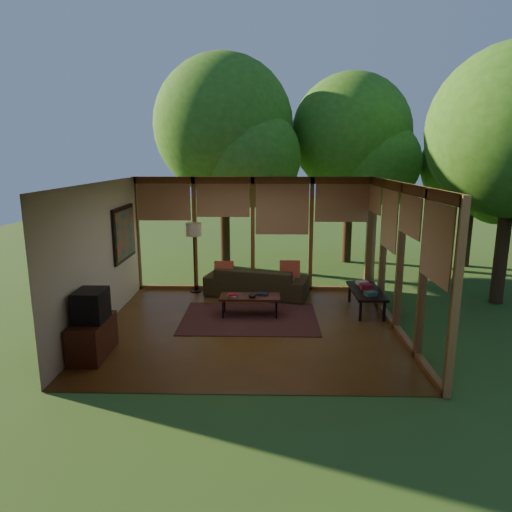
{
  "coord_description": "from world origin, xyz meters",
  "views": [
    {
      "loc": [
        0.33,
        -8.13,
        3.16
      ],
      "look_at": [
        0.12,
        0.7,
        1.22
      ],
      "focal_mm": 32.0,
      "sensor_mm": 36.0,
      "label": 1
    }
  ],
  "objects_px": {
    "sofa": "(257,281)",
    "floor_lamp": "(194,234)",
    "media_cabinet": "(92,338)",
    "television": "(91,305)",
    "side_console": "(366,292)",
    "coffee_table": "(250,297)"
  },
  "relations": [
    {
      "from": "floor_lamp",
      "to": "side_console",
      "type": "distance_m",
      "value": 4.1
    },
    {
      "from": "television",
      "to": "side_console",
      "type": "relative_size",
      "value": 0.39
    },
    {
      "from": "floor_lamp",
      "to": "coffee_table",
      "type": "bearing_deg",
      "value": -50.56
    },
    {
      "from": "sofa",
      "to": "floor_lamp",
      "type": "height_order",
      "value": "floor_lamp"
    },
    {
      "from": "sofa",
      "to": "coffee_table",
      "type": "bearing_deg",
      "value": 99.42
    },
    {
      "from": "sofa",
      "to": "media_cabinet",
      "type": "bearing_deg",
      "value": 65.97
    },
    {
      "from": "floor_lamp",
      "to": "side_console",
      "type": "xyz_separation_m",
      "value": [
        3.77,
        -1.29,
        -1.0
      ]
    },
    {
      "from": "coffee_table",
      "to": "floor_lamp",
      "type": "bearing_deg",
      "value": 129.44
    },
    {
      "from": "media_cabinet",
      "to": "floor_lamp",
      "type": "distance_m",
      "value": 3.91
    },
    {
      "from": "coffee_table",
      "to": "side_console",
      "type": "distance_m",
      "value": 2.43
    },
    {
      "from": "television",
      "to": "floor_lamp",
      "type": "bearing_deg",
      "value": 73.18
    },
    {
      "from": "sofa",
      "to": "floor_lamp",
      "type": "bearing_deg",
      "value": 3.19
    },
    {
      "from": "sofa",
      "to": "television",
      "type": "relative_size",
      "value": 4.21
    },
    {
      "from": "floor_lamp",
      "to": "coffee_table",
      "type": "height_order",
      "value": "floor_lamp"
    },
    {
      "from": "media_cabinet",
      "to": "side_console",
      "type": "distance_m",
      "value": 5.39
    },
    {
      "from": "media_cabinet",
      "to": "television",
      "type": "distance_m",
      "value": 0.55
    },
    {
      "from": "side_console",
      "to": "media_cabinet",
      "type": "bearing_deg",
      "value": -154.73
    },
    {
      "from": "television",
      "to": "coffee_table",
      "type": "bearing_deg",
      "value": 38.19
    },
    {
      "from": "sofa",
      "to": "side_console",
      "type": "height_order",
      "value": "sofa"
    },
    {
      "from": "television",
      "to": "floor_lamp",
      "type": "height_order",
      "value": "floor_lamp"
    },
    {
      "from": "media_cabinet",
      "to": "side_console",
      "type": "bearing_deg",
      "value": 25.27
    },
    {
      "from": "sofa",
      "to": "coffee_table",
      "type": "distance_m",
      "value": 1.39
    }
  ]
}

